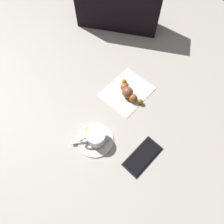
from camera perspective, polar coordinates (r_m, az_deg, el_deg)
ground_plane at (r=0.77m, az=-0.46°, el=0.61°), size 1.80×1.80×0.00m
saucer at (r=0.71m, az=-4.63°, el=-7.83°), size 0.12×0.12×0.01m
espresso_cup at (r=0.69m, az=-4.62°, el=-7.01°), size 0.08×0.07×0.05m
teaspoon at (r=0.70m, az=-4.02°, el=-7.63°), size 0.11×0.11×0.01m
sugar_packet at (r=0.72m, az=-5.21°, el=-4.96°), size 0.06×0.06×0.01m
napkin at (r=0.81m, az=4.05°, el=5.83°), size 0.20×0.16×0.00m
croissant at (r=0.78m, az=4.64°, el=5.56°), size 0.08×0.13×0.04m
cell_phone at (r=0.70m, az=8.59°, el=-12.19°), size 0.15×0.08×0.01m
laptop_bag at (r=1.02m, az=1.81°, el=28.28°), size 0.26×0.39×0.22m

